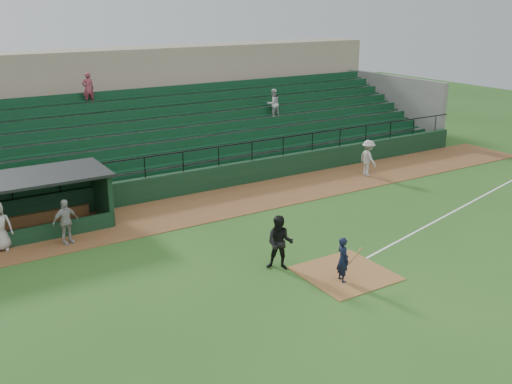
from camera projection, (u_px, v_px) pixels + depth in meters
ground at (328, 264)px, 21.54m from camera, size 90.00×90.00×0.00m
warning_track at (223, 203)px, 27.98m from camera, size 40.00×4.00×0.03m
home_plate_dirt at (345, 273)px, 20.73m from camera, size 3.00×3.00×0.03m
foul_line at (449, 214)px, 26.53m from camera, size 17.49×4.44×0.01m
stadium_structure at (152, 126)px, 34.08m from camera, size 38.00×13.08×6.40m
batter_at_plate at (343, 260)px, 19.94m from camera, size 1.04×0.70×1.63m
umpire at (280, 243)px, 20.81m from camera, size 1.25×1.22×2.03m
runner at (368, 158)px, 32.04m from camera, size 0.90×1.38×2.00m
dugout_player_a at (65, 222)px, 22.99m from camera, size 1.15×0.69×1.84m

